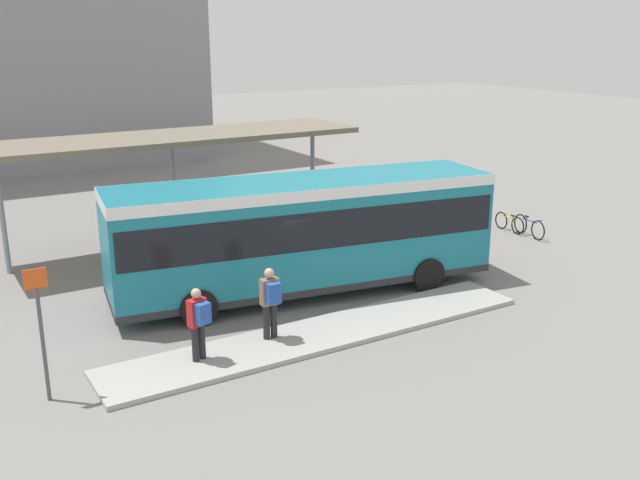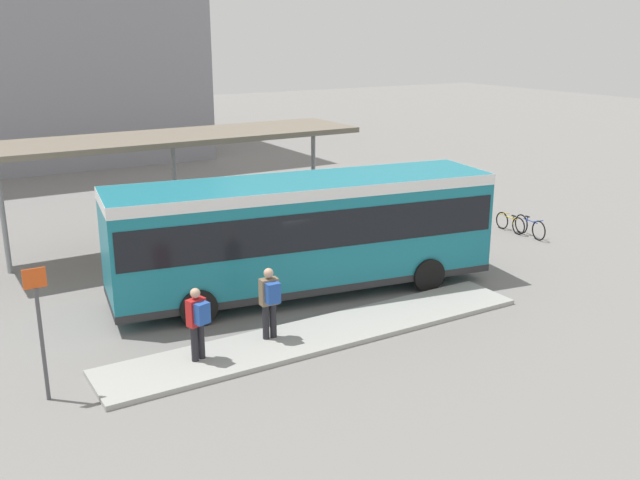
{
  "view_description": "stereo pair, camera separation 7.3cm",
  "coord_description": "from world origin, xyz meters",
  "px_view_note": "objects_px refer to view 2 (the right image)",
  "views": [
    {
      "loc": [
        -9.46,
        -16.52,
        7.2
      ],
      "look_at": [
        0.53,
        0.0,
        1.46
      ],
      "focal_mm": 40.0,
      "sensor_mm": 36.0,
      "label": 1
    },
    {
      "loc": [
        -9.4,
        -16.56,
        7.2
      ],
      "look_at": [
        0.53,
        0.0,
        1.46
      ],
      "focal_mm": 40.0,
      "sensor_mm": 36.0,
      "label": 2
    }
  ],
  "objects_px": {
    "pedestrian_companion": "(270,299)",
    "bicycle_yellow": "(510,223)",
    "pedestrian_waiting": "(198,320)",
    "bicycle_blue": "(530,227)",
    "platform_sign": "(40,328)",
    "potted_planter_near_shelter": "(345,219)",
    "city_bus": "(304,228)"
  },
  "relations": [
    {
      "from": "pedestrian_waiting",
      "to": "bicycle_yellow",
      "type": "relative_size",
      "value": 1.11
    },
    {
      "from": "pedestrian_companion",
      "to": "platform_sign",
      "type": "distance_m",
      "value": 5.11
    },
    {
      "from": "potted_planter_near_shelter",
      "to": "bicycle_blue",
      "type": "bearing_deg",
      "value": -28.21
    },
    {
      "from": "bicycle_yellow",
      "to": "platform_sign",
      "type": "xyz_separation_m",
      "value": [
        -17.11,
        -4.23,
        1.23
      ]
    },
    {
      "from": "pedestrian_companion",
      "to": "potted_planter_near_shelter",
      "type": "height_order",
      "value": "pedestrian_companion"
    },
    {
      "from": "city_bus",
      "to": "potted_planter_near_shelter",
      "type": "relative_size",
      "value": 7.63
    },
    {
      "from": "bicycle_blue",
      "to": "platform_sign",
      "type": "bearing_deg",
      "value": -70.57
    },
    {
      "from": "platform_sign",
      "to": "pedestrian_waiting",
      "type": "bearing_deg",
      "value": -2.18
    },
    {
      "from": "bicycle_blue",
      "to": "bicycle_yellow",
      "type": "height_order",
      "value": "bicycle_blue"
    },
    {
      "from": "bicycle_blue",
      "to": "potted_planter_near_shelter",
      "type": "relative_size",
      "value": 1.17
    },
    {
      "from": "bicycle_blue",
      "to": "potted_planter_near_shelter",
      "type": "xyz_separation_m",
      "value": [
        -5.89,
        3.16,
        0.37
      ]
    },
    {
      "from": "potted_planter_near_shelter",
      "to": "platform_sign",
      "type": "xyz_separation_m",
      "value": [
        -11.34,
        -6.54,
        0.82
      ]
    },
    {
      "from": "pedestrian_waiting",
      "to": "bicycle_yellow",
      "type": "xyz_separation_m",
      "value": [
        13.91,
        4.35,
        -0.76
      ]
    },
    {
      "from": "bicycle_blue",
      "to": "platform_sign",
      "type": "distance_m",
      "value": 17.6
    },
    {
      "from": "pedestrian_waiting",
      "to": "platform_sign",
      "type": "height_order",
      "value": "platform_sign"
    },
    {
      "from": "city_bus",
      "to": "platform_sign",
      "type": "bearing_deg",
      "value": -151.54
    },
    {
      "from": "pedestrian_companion",
      "to": "bicycle_yellow",
      "type": "bearing_deg",
      "value": -69.52
    },
    {
      "from": "city_bus",
      "to": "platform_sign",
      "type": "distance_m",
      "value": 7.95
    },
    {
      "from": "city_bus",
      "to": "bicycle_blue",
      "type": "distance_m",
      "value": 9.89
    },
    {
      "from": "pedestrian_waiting",
      "to": "bicycle_blue",
      "type": "distance_m",
      "value": 14.47
    },
    {
      "from": "platform_sign",
      "to": "pedestrian_companion",
      "type": "bearing_deg",
      "value": 1.04
    },
    {
      "from": "bicycle_blue",
      "to": "potted_planter_near_shelter",
      "type": "bearing_deg",
      "value": -109.88
    },
    {
      "from": "city_bus",
      "to": "bicycle_blue",
      "type": "bearing_deg",
      "value": 12.91
    },
    {
      "from": "bicycle_blue",
      "to": "platform_sign",
      "type": "xyz_separation_m",
      "value": [
        -17.23,
        -3.38,
        1.19
      ]
    },
    {
      "from": "pedestrian_companion",
      "to": "bicycle_yellow",
      "type": "relative_size",
      "value": 1.15
    },
    {
      "from": "city_bus",
      "to": "bicycle_yellow",
      "type": "height_order",
      "value": "city_bus"
    },
    {
      "from": "pedestrian_companion",
      "to": "potted_planter_near_shelter",
      "type": "relative_size",
      "value": 1.22
    },
    {
      "from": "platform_sign",
      "to": "potted_planter_near_shelter",
      "type": "bearing_deg",
      "value": 29.98
    },
    {
      "from": "pedestrian_waiting",
      "to": "potted_planter_near_shelter",
      "type": "bearing_deg",
      "value": -67.06
    },
    {
      "from": "bicycle_yellow",
      "to": "bicycle_blue",
      "type": "bearing_deg",
      "value": -168.83
    },
    {
      "from": "bicycle_yellow",
      "to": "potted_planter_near_shelter",
      "type": "height_order",
      "value": "potted_planter_near_shelter"
    },
    {
      "from": "platform_sign",
      "to": "city_bus",
      "type": "bearing_deg",
      "value": 19.68
    }
  ]
}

